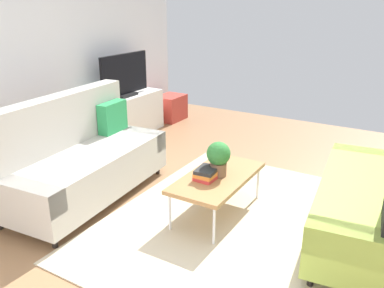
% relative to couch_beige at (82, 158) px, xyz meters
% --- Properties ---
extents(ground_plane, '(7.68, 7.68, 0.00)m').
position_rel_couch_beige_xyz_m(ground_plane, '(0.23, -1.53, -0.44)').
color(ground_plane, '#936B47').
extents(wall_far, '(6.40, 0.12, 2.90)m').
position_rel_couch_beige_xyz_m(wall_far, '(0.23, 1.27, 1.01)').
color(wall_far, silver).
rests_on(wall_far, ground_plane).
extents(area_rug, '(2.90, 2.20, 0.01)m').
position_rel_couch_beige_xyz_m(area_rug, '(0.34, -1.62, -0.44)').
color(area_rug, beige).
rests_on(area_rug, ground_plane).
extents(couch_beige, '(1.96, 0.99, 1.10)m').
position_rel_couch_beige_xyz_m(couch_beige, '(0.00, 0.00, 0.00)').
color(couch_beige, '#B2ADA3').
rests_on(couch_beige, ground_plane).
extents(couch_green, '(1.98, 1.04, 1.10)m').
position_rel_couch_beige_xyz_m(couch_green, '(0.69, -2.84, 0.00)').
color(couch_green, '#A3BC4C').
rests_on(couch_green, ground_plane).
extents(coffee_table, '(1.10, 0.56, 0.42)m').
position_rel_couch_beige_xyz_m(coffee_table, '(0.39, -1.42, -0.05)').
color(coffee_table, '#9E7042').
rests_on(coffee_table, ground_plane).
extents(tv_console, '(1.40, 0.44, 0.64)m').
position_rel_couch_beige_xyz_m(tv_console, '(1.83, 0.93, -0.12)').
color(tv_console, silver).
rests_on(tv_console, ground_plane).
extents(tv, '(1.00, 0.20, 0.64)m').
position_rel_couch_beige_xyz_m(tv, '(1.83, 0.91, 0.51)').
color(tv, black).
rests_on(tv, tv_console).
extents(storage_trunk, '(0.52, 0.40, 0.44)m').
position_rel_couch_beige_xyz_m(storage_trunk, '(2.93, 0.83, -0.22)').
color(storage_trunk, '#B2382D').
rests_on(storage_trunk, ground_plane).
extents(potted_plant, '(0.23, 0.23, 0.34)m').
position_rel_couch_beige_xyz_m(potted_plant, '(0.40, -1.42, 0.17)').
color(potted_plant, brown).
rests_on(potted_plant, coffee_table).
extents(table_book_0, '(0.25, 0.19, 0.03)m').
position_rel_couch_beige_xyz_m(table_book_0, '(0.28, -1.37, -0.00)').
color(table_book_0, red).
rests_on(table_book_0, coffee_table).
extents(table_book_1, '(0.24, 0.18, 0.04)m').
position_rel_couch_beige_xyz_m(table_book_1, '(0.28, -1.37, 0.03)').
color(table_book_1, orange).
rests_on(table_book_1, table_book_0).
extents(table_book_2, '(0.25, 0.20, 0.03)m').
position_rel_couch_beige_xyz_m(table_book_2, '(0.28, -1.37, 0.07)').
color(table_book_2, '#262626').
rests_on(table_book_2, table_book_1).
extents(vase_0, '(0.14, 0.14, 0.13)m').
position_rel_couch_beige_xyz_m(vase_0, '(1.25, 0.98, 0.26)').
color(vase_0, '#33B29E').
rests_on(vase_0, tv_console).
extents(bottle_0, '(0.06, 0.06, 0.24)m').
position_rel_couch_beige_xyz_m(bottle_0, '(1.45, 0.89, 0.32)').
color(bottle_0, '#262626').
rests_on(bottle_0, tv_console).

